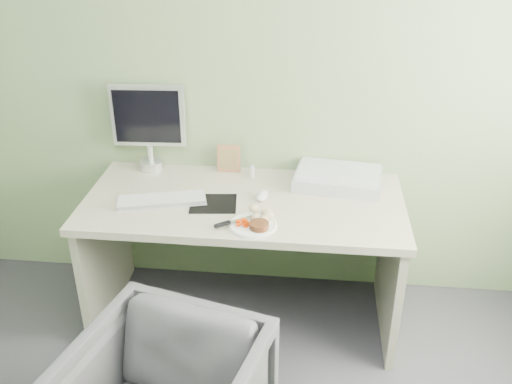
# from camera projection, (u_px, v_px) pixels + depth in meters

# --- Properties ---
(wall_back) EXTENTS (3.50, 0.00, 3.50)m
(wall_back) POSITION_uv_depth(u_px,v_px,m) (251.00, 57.00, 2.89)
(wall_back) COLOR gray
(wall_back) RESTS_ON floor
(desk) EXTENTS (1.60, 0.75, 0.73)m
(desk) POSITION_uv_depth(u_px,v_px,m) (244.00, 231.00, 2.94)
(desk) COLOR beige
(desk) RESTS_ON floor
(plate) EXTENTS (0.22, 0.22, 0.01)m
(plate) POSITION_uv_depth(u_px,v_px,m) (253.00, 225.00, 2.62)
(plate) COLOR white
(plate) RESTS_ON desk
(steak) EXTENTS (0.10, 0.10, 0.03)m
(steak) POSITION_uv_depth(u_px,v_px,m) (259.00, 225.00, 2.58)
(steak) COLOR black
(steak) RESTS_ON plate
(potato_pile) EXTENTS (0.12, 0.10, 0.05)m
(potato_pile) POSITION_uv_depth(u_px,v_px,m) (262.00, 213.00, 2.65)
(potato_pile) COLOR tan
(potato_pile) RESTS_ON plate
(carrot_heap) EXTENTS (0.06, 0.06, 0.03)m
(carrot_heap) POSITION_uv_depth(u_px,v_px,m) (243.00, 222.00, 2.60)
(carrot_heap) COLOR #E73C04
(carrot_heap) RESTS_ON plate
(steak_knife) EXTENTS (0.18, 0.13, 0.01)m
(steak_knife) POSITION_uv_depth(u_px,v_px,m) (229.00, 223.00, 2.61)
(steak_knife) COLOR silver
(steak_knife) RESTS_ON plate
(mousepad) EXTENTS (0.25, 0.22, 0.00)m
(mousepad) POSITION_uv_depth(u_px,v_px,m) (213.00, 204.00, 2.81)
(mousepad) COLOR black
(mousepad) RESTS_ON desk
(keyboard) EXTENTS (0.44, 0.23, 0.02)m
(keyboard) POSITION_uv_depth(u_px,v_px,m) (162.00, 200.00, 2.82)
(keyboard) COLOR white
(keyboard) RESTS_ON desk
(computer_mouse) EXTENTS (0.08, 0.11, 0.04)m
(computer_mouse) POSITION_uv_depth(u_px,v_px,m) (262.00, 196.00, 2.85)
(computer_mouse) COLOR white
(computer_mouse) RESTS_ON desk
(photo_frame) EXTENTS (0.13, 0.02, 0.16)m
(photo_frame) POSITION_uv_depth(u_px,v_px,m) (229.00, 159.00, 3.10)
(photo_frame) COLOR #976046
(photo_frame) RESTS_ON desk
(eyedrop_bottle) EXTENTS (0.03, 0.03, 0.08)m
(eyedrop_bottle) POSITION_uv_depth(u_px,v_px,m) (252.00, 171.00, 3.07)
(eyedrop_bottle) COLOR white
(eyedrop_bottle) RESTS_ON desk
(scanner) EXTENTS (0.48, 0.35, 0.07)m
(scanner) POSITION_uv_depth(u_px,v_px,m) (338.00, 179.00, 2.98)
(scanner) COLOR #B0B3B7
(scanner) RESTS_ON desk
(monitor) EXTENTS (0.40, 0.12, 0.48)m
(monitor) POSITION_uv_depth(u_px,v_px,m) (148.00, 123.00, 3.05)
(monitor) COLOR silver
(monitor) RESTS_ON desk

